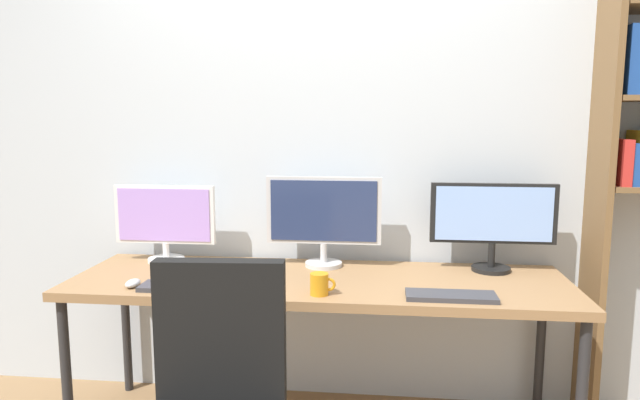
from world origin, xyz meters
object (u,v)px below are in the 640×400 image
at_px(keyboard_left, 181,287).
at_px(monitor_center, 324,216).
at_px(computer_mouse, 133,283).
at_px(desk, 319,289).
at_px(monitor_right, 493,220).
at_px(keyboard_right, 451,296).
at_px(monitor_left, 165,220).
at_px(coffee_mug, 320,284).

bearing_deg(keyboard_left, monitor_center, 38.30).
distance_m(keyboard_left, computer_mouse, 0.22).
xyz_separation_m(desk, monitor_center, (0.00, 0.21, 0.30)).
bearing_deg(keyboard_left, monitor_right, 18.05).
bearing_deg(monitor_center, monitor_right, -0.00).
height_order(monitor_right, computer_mouse, monitor_right).
distance_m(desk, keyboard_right, 0.61).
bearing_deg(monitor_right, monitor_center, 180.00).
xyz_separation_m(desk, monitor_left, (-0.80, 0.21, 0.26)).
distance_m(desk, coffee_mug, 0.26).
xyz_separation_m(desk, keyboard_left, (-0.56, -0.23, 0.06)).
bearing_deg(monitor_center, keyboard_right, -38.30).
xyz_separation_m(monitor_left, keyboard_left, (0.24, -0.44, -0.20)).
distance_m(monitor_center, coffee_mug, 0.50).
height_order(desk, keyboard_right, keyboard_right).
bearing_deg(monitor_center, keyboard_left, -141.70).
bearing_deg(keyboard_right, monitor_left, 161.95).
height_order(monitor_center, computer_mouse, monitor_center).
xyz_separation_m(monitor_center, keyboard_right, (0.56, -0.44, -0.24)).
bearing_deg(monitor_right, desk, -165.09).
bearing_deg(keyboard_left, computer_mouse, 177.02).
relative_size(computer_mouse, coffee_mug, 0.91).
distance_m(desk, keyboard_left, 0.61).
bearing_deg(keyboard_left, keyboard_right, 0.00).
distance_m(monitor_right, keyboard_right, 0.55).
bearing_deg(coffee_mug, keyboard_right, 1.09).
height_order(monitor_right, coffee_mug, monitor_right).
bearing_deg(monitor_center, computer_mouse, -151.04).
bearing_deg(keyboard_right, monitor_right, 61.81).
bearing_deg(desk, computer_mouse, -164.32).
xyz_separation_m(monitor_right, keyboard_left, (-1.36, -0.44, -0.24)).
bearing_deg(coffee_mug, keyboard_left, 179.03).
bearing_deg(keyboard_left, coffee_mug, -0.97).
bearing_deg(computer_mouse, monitor_left, 92.44).
relative_size(monitor_right, keyboard_left, 1.67).
bearing_deg(computer_mouse, desk, 15.68).
relative_size(keyboard_right, computer_mouse, 3.75).
xyz_separation_m(keyboard_left, coffee_mug, (0.59, -0.01, 0.04)).
distance_m(monitor_left, monitor_center, 0.80).
bearing_deg(desk, monitor_right, 14.91).
bearing_deg(monitor_right, coffee_mug, -149.43).
bearing_deg(monitor_right, keyboard_right, -118.19).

